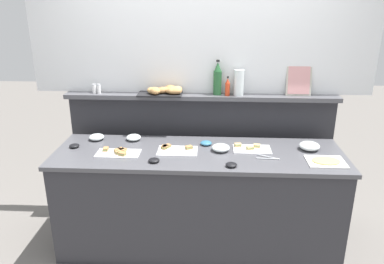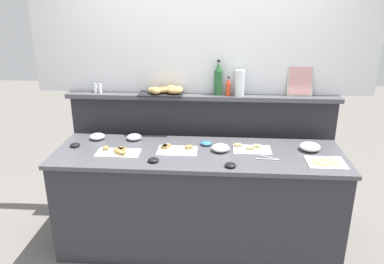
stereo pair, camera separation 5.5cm
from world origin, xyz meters
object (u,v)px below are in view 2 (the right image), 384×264
object	(u,v)px
condiment_bowl_cream	(206,143)
bread_basket	(166,91)
cold_cuts_platter	(326,162)
framed_picture	(300,81)
glass_bowl_large	(97,137)
serving_tongs	(268,158)
wine_bottle_green	(218,79)
sandwich_platter_front	(251,149)
pepper_shaker	(100,88)
hot_sauce_bottle	(228,87)
glass_bowl_extra	(134,137)
glass_bowl_medium	(310,147)
water_carafe	(240,83)
condiment_bowl_teal	(75,145)
sandwich_platter_rear	(118,152)
sandwich_platter_side	(176,150)
salt_shaker	(96,88)
condiment_bowl_dark	(153,160)
condiment_bowl_red	(230,165)
glass_bowl_small	(221,148)

from	to	relation	value
condiment_bowl_cream	bread_basket	size ratio (longest dim) A/B	0.24
cold_cuts_platter	framed_picture	size ratio (longest dim) A/B	1.08
glass_bowl_large	serving_tongs	size ratio (longest dim) A/B	0.72
wine_bottle_green	sandwich_platter_front	bearing A→B (deg)	-54.17
glass_bowl_large	bread_basket	distance (m)	0.75
framed_picture	pepper_shaker	bearing A→B (deg)	-178.79
pepper_shaker	hot_sauce_bottle	bearing A→B (deg)	-0.90
condiment_bowl_cream	hot_sauce_bottle	xyz separation A→B (m)	(0.18, 0.28, 0.43)
glass_bowl_extra	wine_bottle_green	size ratio (longest dim) A/B	0.42
glass_bowl_large	framed_picture	bearing A→B (deg)	8.57
sandwich_platter_front	hot_sauce_bottle	size ratio (longest dim) A/B	1.79
glass_bowl_medium	pepper_shaker	distance (m)	1.95
cold_cuts_platter	hot_sauce_bottle	bearing A→B (deg)	141.88
glass_bowl_extra	pepper_shaker	distance (m)	0.57
glass_bowl_medium	water_carafe	distance (m)	0.83
condiment_bowl_teal	cold_cuts_platter	bearing A→B (deg)	-5.33
serving_tongs	sandwich_platter_rear	bearing A→B (deg)	178.78
sandwich_platter_side	wine_bottle_green	distance (m)	0.77
hot_sauce_bottle	salt_shaker	bearing A→B (deg)	179.14
glass_bowl_medium	water_carafe	size ratio (longest dim) A/B	0.74
bread_basket	sandwich_platter_rear	bearing A→B (deg)	-123.35
condiment_bowl_dark	serving_tongs	distance (m)	0.91
glass_bowl_medium	condiment_bowl_red	distance (m)	0.77
framed_picture	sandwich_platter_side	bearing A→B (deg)	-155.39
sandwich_platter_side	glass_bowl_medium	world-z (taller)	glass_bowl_medium
sandwich_platter_side	condiment_bowl_cream	world-z (taller)	sandwich_platter_side
condiment_bowl_dark	cold_cuts_platter	bearing A→B (deg)	2.96
sandwich_platter_rear	salt_shaker	world-z (taller)	salt_shaker
hot_sauce_bottle	bread_basket	bearing A→B (deg)	-179.35
sandwich_platter_front	glass_bowl_extra	world-z (taller)	glass_bowl_extra
sandwich_platter_side	glass_bowl_medium	distance (m)	1.13
condiment_bowl_cream	serving_tongs	world-z (taller)	condiment_bowl_cream
glass_bowl_medium	condiment_bowl_dark	world-z (taller)	glass_bowl_medium
glass_bowl_medium	framed_picture	distance (m)	0.62
sandwich_platter_rear	serving_tongs	bearing A→B (deg)	-1.22
sandwich_platter_side	condiment_bowl_cream	distance (m)	0.29
glass_bowl_large	glass_bowl_extra	world-z (taller)	glass_bowl_large
condiment_bowl_red	pepper_shaker	distance (m)	1.47
pepper_shaker	framed_picture	distance (m)	1.83
pepper_shaker	framed_picture	size ratio (longest dim) A/B	0.32
framed_picture	water_carafe	xyz separation A→B (m)	(-0.54, -0.04, -0.02)
sandwich_platter_rear	wine_bottle_green	size ratio (longest dim) A/B	1.13
sandwich_platter_side	condiment_bowl_teal	world-z (taller)	sandwich_platter_side
sandwich_platter_side	glass_bowl_large	distance (m)	0.77
glass_bowl_medium	hot_sauce_bottle	size ratio (longest dim) A/B	0.98
serving_tongs	bread_basket	distance (m)	1.11
pepper_shaker	sandwich_platter_rear	bearing A→B (deg)	-62.32
sandwich_platter_rear	framed_picture	size ratio (longest dim) A/B	1.31
glass_bowl_small	hot_sauce_bottle	xyz separation A→B (m)	(0.06, 0.41, 0.42)
framed_picture	serving_tongs	bearing A→B (deg)	-117.71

